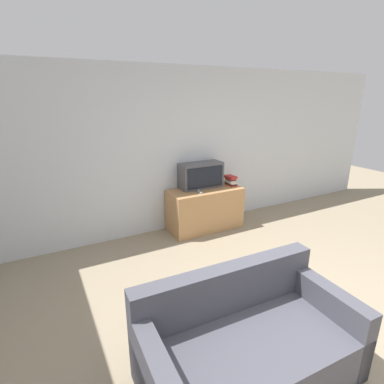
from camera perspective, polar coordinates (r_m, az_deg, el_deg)
name	(u,v)px	position (r m, az deg, el deg)	size (l,w,h in m)	color
ground_plane	(323,347)	(3.24, 23.69, -25.49)	(14.00, 14.00, 0.00)	gray
wall_back	(177,151)	(4.88, -2.91, 7.79)	(9.00, 0.06, 2.60)	silver
tv_stand	(205,209)	(5.02, 2.45, -3.23)	(1.22, 0.54, 0.69)	tan
television	(201,175)	(4.95, 1.72, 3.20)	(0.72, 0.30, 0.42)	#4C4C51
couch	(247,346)	(2.68, 10.37, -26.93)	(1.71, 0.93, 0.82)	#474751
book_stack	(231,181)	(5.15, 7.41, 2.18)	(0.16, 0.24, 0.16)	#B72D28
remote_on_stand	(199,192)	(4.73, 1.43, 0.01)	(0.06, 0.17, 0.02)	#B7B7B7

